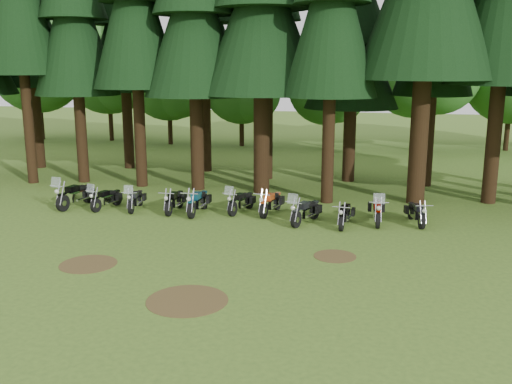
{
  "coord_description": "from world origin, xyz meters",
  "views": [
    {
      "loc": [
        5.95,
        -17.38,
        6.11
      ],
      "look_at": [
        0.81,
        5.0,
        1.0
      ],
      "focal_mm": 40.0,
      "sensor_mm": 36.0,
      "label": 1
    }
  ],
  "objects_px": {
    "motorcycle_1": "(106,199)",
    "motorcycle_7": "(305,212)",
    "motorcycle_2": "(135,200)",
    "motorcycle_4": "(198,203)",
    "motorcycle_5": "(241,202)",
    "motorcycle_6": "(271,203)",
    "motorcycle_8": "(345,215)",
    "motorcycle_3": "(174,202)",
    "motorcycle_0": "(76,196)",
    "motorcycle_10": "(416,214)",
    "motorcycle_9": "(377,211)"
  },
  "relations": [
    {
      "from": "motorcycle_2",
      "to": "motorcycle_6",
      "type": "xyz_separation_m",
      "value": [
        5.84,
        0.6,
        0.03
      ]
    },
    {
      "from": "motorcycle_7",
      "to": "motorcycle_10",
      "type": "height_order",
      "value": "motorcycle_7"
    },
    {
      "from": "motorcycle_1",
      "to": "motorcycle_0",
      "type": "bearing_deg",
      "value": -166.69
    },
    {
      "from": "motorcycle_1",
      "to": "motorcycle_7",
      "type": "xyz_separation_m",
      "value": [
        8.79,
        -0.41,
        0.04
      ]
    },
    {
      "from": "motorcycle_4",
      "to": "motorcycle_8",
      "type": "bearing_deg",
      "value": -4.59
    },
    {
      "from": "motorcycle_5",
      "to": "motorcycle_7",
      "type": "xyz_separation_m",
      "value": [
        2.91,
        -1.09,
        0.03
      ]
    },
    {
      "from": "motorcycle_6",
      "to": "motorcycle_9",
      "type": "height_order",
      "value": "motorcycle_9"
    },
    {
      "from": "motorcycle_5",
      "to": "motorcycle_6",
      "type": "xyz_separation_m",
      "value": [
        1.28,
        0.02,
        0.02
      ]
    },
    {
      "from": "motorcycle_5",
      "to": "motorcycle_8",
      "type": "relative_size",
      "value": 1.02
    },
    {
      "from": "motorcycle_4",
      "to": "motorcycle_5",
      "type": "height_order",
      "value": "motorcycle_5"
    },
    {
      "from": "motorcycle_3",
      "to": "motorcycle_0",
      "type": "bearing_deg",
      "value": -179.53
    },
    {
      "from": "motorcycle_0",
      "to": "motorcycle_5",
      "type": "xyz_separation_m",
      "value": [
        7.33,
        0.72,
        -0.07
      ]
    },
    {
      "from": "motorcycle_1",
      "to": "motorcycle_2",
      "type": "distance_m",
      "value": 1.32
    },
    {
      "from": "motorcycle_0",
      "to": "motorcycle_8",
      "type": "height_order",
      "value": "motorcycle_0"
    },
    {
      "from": "motorcycle_7",
      "to": "motorcycle_6",
      "type": "bearing_deg",
      "value": 165.8
    },
    {
      "from": "motorcycle_3",
      "to": "motorcycle_4",
      "type": "relative_size",
      "value": 0.93
    },
    {
      "from": "motorcycle_5",
      "to": "motorcycle_10",
      "type": "bearing_deg",
      "value": 13.35
    },
    {
      "from": "motorcycle_4",
      "to": "motorcycle_8",
      "type": "height_order",
      "value": "motorcycle_4"
    },
    {
      "from": "motorcycle_5",
      "to": "motorcycle_8",
      "type": "distance_m",
      "value": 4.59
    },
    {
      "from": "motorcycle_1",
      "to": "motorcycle_7",
      "type": "height_order",
      "value": "motorcycle_7"
    },
    {
      "from": "motorcycle_2",
      "to": "motorcycle_4",
      "type": "distance_m",
      "value": 2.84
    },
    {
      "from": "motorcycle_1",
      "to": "motorcycle_8",
      "type": "xyz_separation_m",
      "value": [
        10.33,
        -0.46,
        -0.0
      ]
    },
    {
      "from": "motorcycle_3",
      "to": "motorcycle_7",
      "type": "height_order",
      "value": "motorcycle_7"
    },
    {
      "from": "motorcycle_1",
      "to": "motorcycle_3",
      "type": "distance_m",
      "value": 3.09
    },
    {
      "from": "motorcycle_0",
      "to": "motorcycle_2",
      "type": "xyz_separation_m",
      "value": [
        2.77,
        0.13,
        -0.09
      ]
    },
    {
      "from": "motorcycle_2",
      "to": "motorcycle_7",
      "type": "distance_m",
      "value": 7.49
    },
    {
      "from": "motorcycle_1",
      "to": "motorcycle_10",
      "type": "distance_m",
      "value": 13.06
    },
    {
      "from": "motorcycle_4",
      "to": "motorcycle_3",
      "type": "bearing_deg",
      "value": 176.11
    },
    {
      "from": "motorcycle_4",
      "to": "motorcycle_1",
      "type": "bearing_deg",
      "value": -178.42
    },
    {
      "from": "motorcycle_7",
      "to": "motorcycle_9",
      "type": "bearing_deg",
      "value": 34.39
    },
    {
      "from": "motorcycle_6",
      "to": "motorcycle_8",
      "type": "bearing_deg",
      "value": -10.12
    },
    {
      "from": "motorcycle_10",
      "to": "motorcycle_4",
      "type": "bearing_deg",
      "value": 168.47
    },
    {
      "from": "motorcycle_7",
      "to": "motorcycle_10",
      "type": "bearing_deg",
      "value": 31.85
    },
    {
      "from": "motorcycle_9",
      "to": "motorcycle_10",
      "type": "height_order",
      "value": "motorcycle_9"
    },
    {
      "from": "motorcycle_3",
      "to": "motorcycle_4",
      "type": "bearing_deg",
      "value": -6.35
    },
    {
      "from": "motorcycle_5",
      "to": "motorcycle_4",
      "type": "bearing_deg",
      "value": -145.7
    },
    {
      "from": "motorcycle_6",
      "to": "motorcycle_8",
      "type": "height_order",
      "value": "motorcycle_6"
    },
    {
      "from": "motorcycle_2",
      "to": "motorcycle_3",
      "type": "bearing_deg",
      "value": -6.84
    },
    {
      "from": "motorcycle_0",
      "to": "motorcycle_9",
      "type": "relative_size",
      "value": 1.08
    },
    {
      "from": "motorcycle_6",
      "to": "motorcycle_7",
      "type": "distance_m",
      "value": 1.97
    },
    {
      "from": "motorcycle_10",
      "to": "motorcycle_9",
      "type": "bearing_deg",
      "value": 172.92
    },
    {
      "from": "motorcycle_6",
      "to": "motorcycle_2",
      "type": "bearing_deg",
      "value": -164.16
    },
    {
      "from": "motorcycle_3",
      "to": "motorcycle_5",
      "type": "height_order",
      "value": "motorcycle_5"
    },
    {
      "from": "motorcycle_2",
      "to": "motorcycle_3",
      "type": "xyz_separation_m",
      "value": [
        1.76,
        0.07,
        0.01
      ]
    },
    {
      "from": "motorcycle_3",
      "to": "motorcycle_7",
      "type": "distance_m",
      "value": 5.74
    },
    {
      "from": "motorcycle_7",
      "to": "motorcycle_10",
      "type": "xyz_separation_m",
      "value": [
        4.26,
        0.88,
        -0.05
      ]
    },
    {
      "from": "motorcycle_2",
      "to": "motorcycle_3",
      "type": "relative_size",
      "value": 0.96
    },
    {
      "from": "motorcycle_5",
      "to": "motorcycle_6",
      "type": "distance_m",
      "value": 1.28
    },
    {
      "from": "motorcycle_1",
      "to": "motorcycle_5",
      "type": "bearing_deg",
      "value": 18.65
    },
    {
      "from": "motorcycle_5",
      "to": "motorcycle_7",
      "type": "distance_m",
      "value": 3.11
    }
  ]
}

